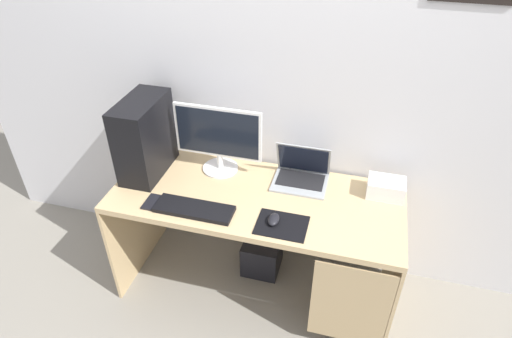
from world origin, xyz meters
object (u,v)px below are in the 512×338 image
at_px(pc_tower, 145,137).
at_px(mouse_left, 274,219).
at_px(keyboard, 194,209).
at_px(laptop, 301,174).
at_px(monitor, 218,139).
at_px(cell_phone, 152,202).
at_px(projector, 386,188).
at_px(subwoofer, 262,255).

bearing_deg(pc_tower, mouse_left, -17.52).
height_order(pc_tower, mouse_left, pc_tower).
bearing_deg(keyboard, mouse_left, 2.70).
xyz_separation_m(laptop, mouse_left, (-0.07, -0.39, -0.03)).
height_order(monitor, laptop, monitor).
bearing_deg(cell_phone, projector, 18.21).
bearing_deg(keyboard, projector, 22.52).
height_order(projector, mouse_left, projector).
height_order(pc_tower, subwoofer, pc_tower).
xyz_separation_m(projector, mouse_left, (-0.54, -0.38, -0.03)).
bearing_deg(laptop, mouse_left, -100.08).
relative_size(mouse_left, cell_phone, 0.74).
xyz_separation_m(pc_tower, cell_phone, (0.15, -0.28, -0.22)).
bearing_deg(keyboard, cell_phone, 179.75).
bearing_deg(cell_phone, keyboard, -0.25).
xyz_separation_m(laptop, keyboard, (-0.49, -0.41, -0.04)).
bearing_deg(monitor, projector, 0.49).
height_order(keyboard, mouse_left, mouse_left).
relative_size(cell_phone, subwoofer, 0.55).
distance_m(monitor, laptop, 0.52).
distance_m(keyboard, mouse_left, 0.43).
height_order(monitor, projector, monitor).
xyz_separation_m(pc_tower, keyboard, (0.39, -0.28, -0.22)).
distance_m(laptop, keyboard, 0.64).
height_order(pc_tower, laptop, pc_tower).
xyz_separation_m(cell_phone, subwoofer, (0.53, 0.36, -0.63)).
bearing_deg(pc_tower, monitor, 15.75).
relative_size(laptop, keyboard, 0.73).
bearing_deg(monitor, subwoofer, -6.33).
bearing_deg(pc_tower, cell_phone, -62.13).
bearing_deg(pc_tower, subwoofer, 7.01).
xyz_separation_m(monitor, cell_phone, (-0.26, -0.39, -0.21)).
bearing_deg(projector, cell_phone, -161.79).
distance_m(monitor, keyboard, 0.44).
xyz_separation_m(pc_tower, subwoofer, (0.68, 0.08, -0.85)).
xyz_separation_m(monitor, subwoofer, (0.27, -0.03, -0.84)).
relative_size(projector, keyboard, 0.48).
bearing_deg(projector, laptop, 179.01).
bearing_deg(mouse_left, cell_phone, -178.39).
relative_size(monitor, mouse_left, 5.32).
height_order(projector, subwoofer, projector).
height_order(keyboard, subwoofer, keyboard).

